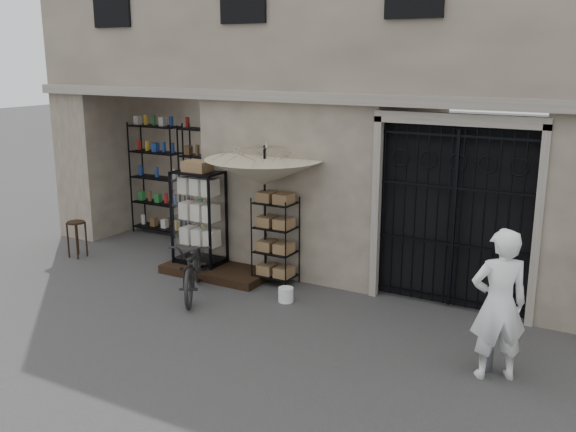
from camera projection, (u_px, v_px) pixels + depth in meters
The scene contains 14 objects.
ground at pixel (288, 333), 9.34m from camera, with size 80.00×80.00×0.00m, color black.
main_building at pixel (397, 23), 11.62m from camera, with size 14.00×4.00×9.00m, color gray.
shop_recess at pixel (168, 174), 13.49m from camera, with size 3.00×1.70×3.00m, color black.
shop_shelving at pixel (182, 182), 14.00m from camera, with size 2.70×0.50×2.50m, color black.
iron_gate at pixel (457, 214), 10.06m from camera, with size 2.50×0.21×3.00m.
step_platform at pixel (216, 271), 11.77m from camera, with size 2.00×0.90×0.15m, color black.
display_cabinet at pixel (199, 222), 11.85m from camera, with size 0.95×0.69×1.87m.
wire_rack at pixel (276, 242), 11.18m from camera, with size 0.72×0.54×1.56m.
market_umbrella at pixel (264, 165), 10.98m from camera, with size 2.11×2.14×2.92m.
white_bucket at pixel (286, 295), 10.49m from camera, with size 0.25×0.25×0.24m, color white.
bicycle at pixel (195, 294), 10.84m from camera, with size 0.67×1.00×1.91m, color black.
wooden_stool at pixel (77, 238), 12.78m from camera, with size 0.43×0.43×0.73m.
steel_bollard at pixel (488, 339), 8.11m from camera, with size 0.16×0.16×0.86m, color slate.
shopkeeper at pixel (493, 377), 8.05m from camera, with size 0.70×1.93×0.46m, color white.
Camera 1 is at (4.26, -7.52, 3.91)m, focal length 40.00 mm.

